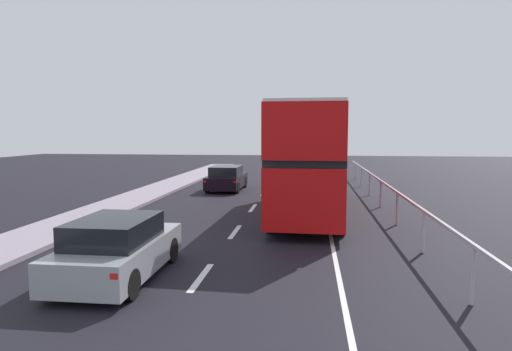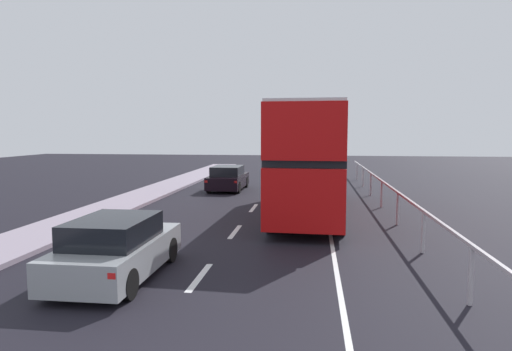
# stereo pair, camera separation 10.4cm
# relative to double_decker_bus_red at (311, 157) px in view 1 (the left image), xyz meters

# --- Properties ---
(lane_paint_markings) EXTENTS (3.33, 46.00, 0.01)m
(lane_paint_markings) POSITION_rel_double_decker_bus_red_xyz_m (-0.52, -5.90, -2.33)
(lane_paint_markings) COLOR silver
(lane_paint_markings) RESTS_ON ground
(bridge_side_railing) EXTENTS (0.10, 42.00, 1.22)m
(bridge_side_railing) POSITION_rel_double_decker_bus_red_xyz_m (3.15, -5.74, -1.35)
(bridge_side_railing) COLOR #B5ACB1
(bridge_side_railing) RESTS_ON ground
(double_decker_bus_red) EXTENTS (2.95, 10.71, 4.36)m
(double_decker_bus_red) POSITION_rel_double_decker_bus_red_xyz_m (0.00, 0.00, 0.00)
(double_decker_bus_red) COLOR red
(double_decker_bus_red) RESTS_ON ground
(hatchback_car_near) EXTENTS (1.85, 4.05, 1.43)m
(hatchback_car_near) POSITION_rel_double_decker_bus_red_xyz_m (-4.41, -8.84, -1.65)
(hatchback_car_near) COLOR #8F9498
(hatchback_car_near) RESTS_ON ground
(sedan_car_ahead) EXTENTS (1.89, 4.12, 1.40)m
(sedan_car_ahead) POSITION_rel_double_decker_bus_red_xyz_m (-4.79, 6.89, -1.66)
(sedan_car_ahead) COLOR black
(sedan_car_ahead) RESTS_ON ground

